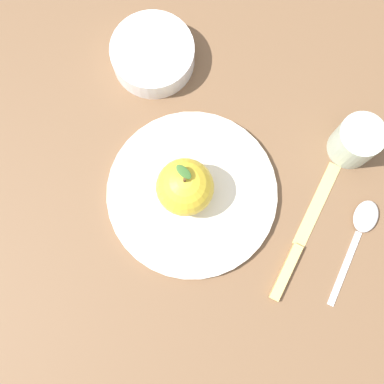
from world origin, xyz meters
name	(u,v)px	position (x,y,z in m)	size (l,w,h in m)	color
ground_plane	(211,201)	(0.00, 0.00, 0.00)	(2.40, 2.40, 0.00)	brown
dinner_plate	(192,194)	(0.01, 0.03, 0.01)	(0.24, 0.24, 0.01)	silver
apple	(185,187)	(0.01, 0.04, 0.05)	(0.08, 0.08, 0.09)	gold
side_bowl	(153,54)	(0.22, 0.06, 0.02)	(0.12, 0.12, 0.04)	white
cup	(357,140)	(0.06, -0.21, 0.04)	(0.06, 0.06, 0.07)	#B2C6B2
knife	(299,243)	(-0.07, -0.12, 0.00)	(0.19, 0.13, 0.01)	#D8B766
spoon	(362,227)	(-0.06, -0.21, 0.01)	(0.15, 0.10, 0.01)	silver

